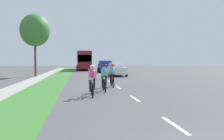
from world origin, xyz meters
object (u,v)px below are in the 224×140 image
object	(u,v)px
suv_blue	(105,66)
pickup_dark_green	(83,64)
cyclist_lead	(92,80)
cyclist_trailing	(104,77)
cyclist_distant	(112,75)
street_tree_near	(35,30)
sedan_white	(117,69)
bus_maroon	(84,60)

from	to	relation	value
suv_blue	pickup_dark_green	distance (m)	26.40
cyclist_lead	cyclist_trailing	bearing A→B (deg)	66.24
pickup_dark_green	cyclist_trailing	bearing A→B (deg)	-89.43
cyclist_lead	cyclist_distant	xyz separation A→B (m)	(1.58, 4.05, 0.00)
cyclist_distant	pickup_dark_green	size ratio (longest dim) A/B	0.34
cyclist_distant	street_tree_near	distance (m)	14.02
sedan_white	bus_maroon	bearing A→B (deg)	100.36
cyclist_trailing	suv_blue	bearing A→B (deg)	83.50
cyclist_lead	bus_maroon	xyz separation A→B (m)	(0.33, 34.21, 1.17)
cyclist_lead	street_tree_near	bearing A→B (deg)	109.47
bus_maroon	cyclist_lead	bearing A→B (deg)	-90.56
sedan_white	suv_blue	size ratio (longest dim) A/B	0.91
cyclist_trailing	street_tree_near	size ratio (longest dim) A/B	0.25
cyclist_lead	bus_maroon	bearing A→B (deg)	89.44
cyclist_lead	pickup_dark_green	xyz separation A→B (m)	(0.33, 50.39, 0.02)
cyclist_trailing	pickup_dark_green	world-z (taller)	pickup_dark_green
suv_blue	cyclist_trailing	bearing A→B (deg)	-96.50
cyclist_distant	suv_blue	world-z (taller)	suv_blue
cyclist_distant	sedan_white	world-z (taller)	cyclist_distant
cyclist_lead	sedan_white	xyz separation A→B (m)	(3.75, 15.52, -0.04)
cyclist_trailing	cyclist_distant	distance (m)	2.34
bus_maroon	street_tree_near	distance (m)	19.95
suv_blue	cyclist_lead	bearing A→B (deg)	-97.90
cyclist_distant	bus_maroon	size ratio (longest dim) A/B	0.15
cyclist_trailing	bus_maroon	world-z (taller)	bus_maroon
cyclist_distant	pickup_dark_green	world-z (taller)	pickup_dark_green
cyclist_lead	suv_blue	world-z (taller)	suv_blue
cyclist_trailing	bus_maroon	distance (m)	32.40
street_tree_near	cyclist_trailing	bearing A→B (deg)	-65.23
cyclist_trailing	bus_maroon	size ratio (longest dim) A/B	0.15
cyclist_lead	cyclist_distant	distance (m)	4.35
cyclist_lead	pickup_dark_green	size ratio (longest dim) A/B	0.34
bus_maroon	street_tree_near	bearing A→B (deg)	-107.04
cyclist_lead	pickup_dark_green	world-z (taller)	pickup_dark_green
cyclist_trailing	pickup_dark_green	xyz separation A→B (m)	(-0.48, 48.56, 0.02)
suv_blue	bus_maroon	distance (m)	10.54
suv_blue	street_tree_near	bearing A→B (deg)	-135.02
sedan_white	bus_maroon	world-z (taller)	bus_maroon
cyclist_trailing	bus_maroon	bearing A→B (deg)	90.84
pickup_dark_green	street_tree_near	bearing A→B (deg)	-99.35
sedan_white	pickup_dark_green	size ratio (longest dim) A/B	0.84
suv_blue	street_tree_near	size ratio (longest dim) A/B	0.68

